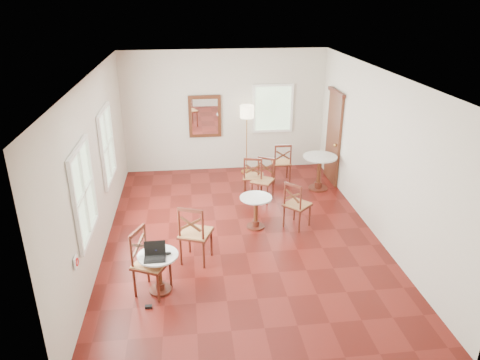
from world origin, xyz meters
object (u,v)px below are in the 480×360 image
(chair_mid_b, at_px, (297,205))
(chair_back_b, at_px, (263,180))
(cafe_table_mid, at_px, (256,209))
(floor_lamp, at_px, (247,116))
(cafe_table_near, at_px, (159,269))
(chair_mid_a, at_px, (253,177))
(power_adapter, at_px, (149,307))
(mouse, at_px, (168,253))
(navy_mug, at_px, (157,251))
(laptop, at_px, (155,254))
(cafe_table_back, at_px, (319,169))
(chair_near_a, at_px, (195,233))
(chair_near_b, at_px, (150,262))
(chair_back_a, at_px, (281,162))
(water_glass, at_px, (150,249))

(chair_mid_b, distance_m, chair_back_b, 1.37)
(cafe_table_mid, distance_m, floor_lamp, 3.08)
(cafe_table_near, distance_m, chair_mid_a, 3.75)
(chair_mid_a, bearing_deg, cafe_table_near, 70.83)
(floor_lamp, height_order, power_adapter, floor_lamp)
(chair_back_b, relative_size, floor_lamp, 0.55)
(chair_mid_a, xyz_separation_m, floor_lamp, (0.05, 1.47, 0.97))
(mouse, xyz_separation_m, navy_mug, (-0.17, 0.03, 0.03))
(chair_back_b, distance_m, floor_lamp, 1.93)
(cafe_table_mid, bearing_deg, chair_back_b, 74.20)
(chair_mid_b, distance_m, floor_lamp, 3.16)
(laptop, bearing_deg, mouse, 16.94)
(mouse, bearing_deg, cafe_table_back, 45.29)
(cafe_table_mid, xyz_separation_m, navy_mug, (-1.77, -1.80, 0.29))
(chair_near_a, height_order, chair_mid_b, chair_near_a)
(navy_mug, bearing_deg, cafe_table_mid, 45.53)
(chair_mid_b, bearing_deg, floor_lamp, -31.61)
(cafe_table_mid, distance_m, cafe_table_back, 2.38)
(cafe_table_near, distance_m, chair_near_b, 0.17)
(floor_lamp, relative_size, mouse, 17.65)
(cafe_table_back, xyz_separation_m, navy_mug, (-3.48, -3.44, 0.19))
(floor_lamp, bearing_deg, cafe_table_back, -39.45)
(laptop, bearing_deg, cafe_table_back, 44.80)
(chair_back_a, bearing_deg, cafe_table_near, 57.87)
(chair_near_b, distance_m, chair_mid_b, 3.19)
(chair_back_a, relative_size, power_adapter, 9.80)
(cafe_table_near, relative_size, chair_near_a, 0.60)
(cafe_table_near, distance_m, floor_lamp, 5.20)
(chair_mid_b, height_order, water_glass, chair_mid_b)
(chair_near_a, bearing_deg, power_adapter, 79.66)
(chair_near_b, distance_m, floor_lamp, 5.23)
(chair_near_b, bearing_deg, cafe_table_back, -20.64)
(water_glass, bearing_deg, chair_mid_b, 32.01)
(chair_near_a, relative_size, laptop, 3.40)
(laptop, xyz_separation_m, mouse, (0.19, 0.06, -0.04))
(navy_mug, bearing_deg, floor_lamp, 67.20)
(navy_mug, bearing_deg, mouse, -9.54)
(chair_near_b, bearing_deg, chair_back_a, -9.69)
(chair_mid_a, height_order, chair_back_b, chair_mid_a)
(chair_back_b, distance_m, mouse, 3.63)
(chair_near_b, bearing_deg, chair_mid_a, -6.72)
(chair_near_a, bearing_deg, navy_mug, 73.68)
(chair_near_a, height_order, mouse, chair_near_a)
(chair_near_b, bearing_deg, chair_near_a, -16.67)
(chair_mid_b, height_order, mouse, chair_mid_b)
(cafe_table_mid, distance_m, navy_mug, 2.54)
(cafe_table_mid, xyz_separation_m, chair_mid_a, (0.15, 1.41, 0.08))
(cafe_table_back, xyz_separation_m, chair_back_b, (-1.37, -0.41, -0.04))
(chair_mid_a, bearing_deg, navy_mug, 70.48)
(cafe_table_near, relative_size, chair_mid_b, 0.68)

